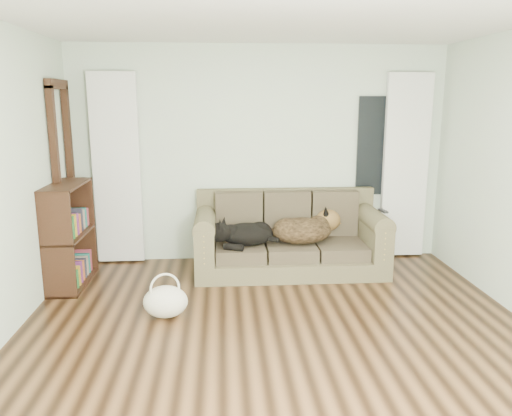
{
  "coord_description": "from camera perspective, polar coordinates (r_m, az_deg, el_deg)",
  "views": [
    {
      "loc": [
        -0.45,
        -3.54,
        1.96
      ],
      "look_at": [
        -0.1,
        1.6,
        0.84
      ],
      "focal_mm": 35.0,
      "sensor_mm": 36.0,
      "label": 1
    }
  ],
  "objects": [
    {
      "name": "floor",
      "position": [
        4.08,
        3.08,
        -16.46
      ],
      "size": [
        5.0,
        5.0,
        0.0
      ],
      "primitive_type": "plane",
      "color": "black",
      "rests_on": "ground"
    },
    {
      "name": "ceiling",
      "position": [
        3.63,
        3.59,
        22.42
      ],
      "size": [
        5.0,
        5.0,
        0.0
      ],
      "primitive_type": "plane",
      "color": "white",
      "rests_on": "ground"
    },
    {
      "name": "wall_back",
      "position": [
        6.1,
        0.37,
        6.09
      ],
      "size": [
        4.5,
        0.04,
        2.6
      ],
      "primitive_type": "cube",
      "color": "beige",
      "rests_on": "ground"
    },
    {
      "name": "curtain_left",
      "position": [
        6.15,
        -15.63,
        4.28
      ],
      "size": [
        0.55,
        0.08,
        2.25
      ],
      "primitive_type": "cube",
      "color": "white",
      "rests_on": "ground"
    },
    {
      "name": "curtain_right",
      "position": [
        6.43,
        16.69,
        4.55
      ],
      "size": [
        0.55,
        0.08,
        2.25
      ],
      "primitive_type": "cube",
      "color": "white",
      "rests_on": "ground"
    },
    {
      "name": "window_pane",
      "position": [
        6.33,
        13.69,
        6.89
      ],
      "size": [
        0.5,
        0.03,
        1.2
      ],
      "primitive_type": "cube",
      "color": "black",
      "rests_on": "wall_back"
    },
    {
      "name": "door_casing",
      "position": [
        5.93,
        -21.01,
        2.66
      ],
      "size": [
        0.07,
        0.6,
        2.1
      ],
      "primitive_type": "cube",
      "color": "black",
      "rests_on": "ground"
    },
    {
      "name": "sofa",
      "position": [
        5.77,
        3.87,
        -2.88
      ],
      "size": [
        2.16,
        0.93,
        0.88
      ],
      "primitive_type": "cube",
      "color": "#423922",
      "rests_on": "floor"
    },
    {
      "name": "dog_black_lab",
      "position": [
        5.63,
        -1.37,
        -2.95
      ],
      "size": [
        0.6,
        0.42,
        0.25
      ],
      "primitive_type": "ellipsoid",
      "rotation": [
        0.0,
        0.0,
        0.01
      ],
      "color": "black",
      "rests_on": "sofa"
    },
    {
      "name": "dog_shepherd",
      "position": [
        5.77,
        5.59,
        -2.52
      ],
      "size": [
        0.77,
        0.58,
        0.32
      ],
      "primitive_type": "ellipsoid",
      "rotation": [
        0.0,
        0.0,
        3.25
      ],
      "color": "black",
      "rests_on": "sofa"
    },
    {
      "name": "tv_remote",
      "position": [
        5.81,
        14.33,
        -0.32
      ],
      "size": [
        0.07,
        0.2,
        0.02
      ],
      "primitive_type": "cube",
      "rotation": [
        0.0,
        0.0,
        0.1
      ],
      "color": "black",
      "rests_on": "sofa"
    },
    {
      "name": "tote_bag",
      "position": [
        4.71,
        -10.31,
        -10.37
      ],
      "size": [
        0.41,
        0.32,
        0.3
      ],
      "primitive_type": "ellipsoid",
      "rotation": [
        0.0,
        0.0,
        0.0
      ],
      "color": "beige",
      "rests_on": "floor"
    },
    {
      "name": "bookshelf",
      "position": [
        5.69,
        -20.52,
        -3.36
      ],
      "size": [
        0.42,
        0.91,
        1.1
      ],
      "primitive_type": "cube",
      "rotation": [
        0.0,
        0.0,
        0.11
      ],
      "color": "black",
      "rests_on": "floor"
    }
  ]
}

